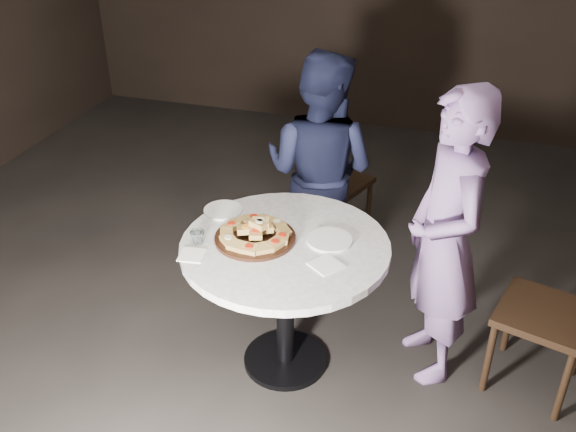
{
  "coord_description": "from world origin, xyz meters",
  "views": [
    {
      "loc": [
        0.94,
        -2.57,
        2.53
      ],
      "look_at": [
        0.15,
        0.03,
        0.92
      ],
      "focal_mm": 40.0,
      "sensor_mm": 36.0,
      "label": 1
    }
  ],
  "objects_px": {
    "diner_navy": "(320,172)",
    "diner_teal": "(445,241)",
    "water_glass": "(198,237)",
    "focaccia_pile": "(256,231)",
    "serving_board": "(255,238)",
    "chair_far": "(329,178)",
    "chair_right": "(568,310)",
    "table": "(285,267)"
  },
  "relations": [
    {
      "from": "diner_navy",
      "to": "diner_teal",
      "type": "relative_size",
      "value": 0.95
    },
    {
      "from": "water_glass",
      "to": "diner_teal",
      "type": "distance_m",
      "value": 1.23
    },
    {
      "from": "focaccia_pile",
      "to": "serving_board",
      "type": "bearing_deg",
      "value": -156.85
    },
    {
      "from": "chair_far",
      "to": "chair_right",
      "type": "height_order",
      "value": "chair_right"
    },
    {
      "from": "serving_board",
      "to": "chair_far",
      "type": "relative_size",
      "value": 0.47
    },
    {
      "from": "chair_right",
      "to": "diner_teal",
      "type": "height_order",
      "value": "diner_teal"
    },
    {
      "from": "focaccia_pile",
      "to": "chair_far",
      "type": "distance_m",
      "value": 1.35
    },
    {
      "from": "focaccia_pile",
      "to": "water_glass",
      "type": "relative_size",
      "value": 5.01
    },
    {
      "from": "chair_far",
      "to": "chair_right",
      "type": "relative_size",
      "value": 0.94
    },
    {
      "from": "serving_board",
      "to": "water_glass",
      "type": "height_order",
      "value": "water_glass"
    },
    {
      "from": "focaccia_pile",
      "to": "diner_teal",
      "type": "relative_size",
      "value": 0.23
    },
    {
      "from": "chair_far",
      "to": "chair_right",
      "type": "distance_m",
      "value": 1.83
    },
    {
      "from": "diner_teal",
      "to": "chair_far",
      "type": "bearing_deg",
      "value": -166.68
    },
    {
      "from": "chair_far",
      "to": "diner_teal",
      "type": "xyz_separation_m",
      "value": [
        0.84,
        -1.06,
        0.3
      ]
    },
    {
      "from": "water_glass",
      "to": "diner_navy",
      "type": "height_order",
      "value": "diner_navy"
    },
    {
      "from": "serving_board",
      "to": "diner_teal",
      "type": "height_order",
      "value": "diner_teal"
    },
    {
      "from": "table",
      "to": "chair_far",
      "type": "distance_m",
      "value": 1.31
    },
    {
      "from": "focaccia_pile",
      "to": "chair_right",
      "type": "xyz_separation_m",
      "value": [
        1.54,
        0.21,
        -0.3
      ]
    },
    {
      "from": "serving_board",
      "to": "diner_navy",
      "type": "distance_m",
      "value": 0.89
    },
    {
      "from": "focaccia_pile",
      "to": "diner_navy",
      "type": "bearing_deg",
      "value": 83.25
    },
    {
      "from": "table",
      "to": "water_glass",
      "type": "xyz_separation_m",
      "value": [
        -0.42,
        -0.12,
        0.18
      ]
    },
    {
      "from": "diner_navy",
      "to": "diner_teal",
      "type": "bearing_deg",
      "value": 152.87
    },
    {
      "from": "table",
      "to": "focaccia_pile",
      "type": "relative_size",
      "value": 3.16
    },
    {
      "from": "diner_navy",
      "to": "focaccia_pile",
      "type": "bearing_deg",
      "value": 94.54
    },
    {
      "from": "serving_board",
      "to": "diner_teal",
      "type": "bearing_deg",
      "value": 14.79
    },
    {
      "from": "serving_board",
      "to": "diner_navy",
      "type": "bearing_deg",
      "value": 83.09
    },
    {
      "from": "focaccia_pile",
      "to": "diner_navy",
      "type": "xyz_separation_m",
      "value": [
        0.1,
        0.88,
        -0.07
      ]
    },
    {
      "from": "chair_far",
      "to": "diner_navy",
      "type": "relative_size",
      "value": 0.57
    },
    {
      "from": "diner_teal",
      "to": "table",
      "type": "bearing_deg",
      "value": -97.85
    },
    {
      "from": "diner_navy",
      "to": "table",
      "type": "bearing_deg",
      "value": 104.46
    },
    {
      "from": "table",
      "to": "diner_teal",
      "type": "distance_m",
      "value": 0.81
    },
    {
      "from": "table",
      "to": "diner_navy",
      "type": "relative_size",
      "value": 0.76
    },
    {
      "from": "focaccia_pile",
      "to": "chair_far",
      "type": "height_order",
      "value": "focaccia_pile"
    },
    {
      "from": "serving_board",
      "to": "focaccia_pile",
      "type": "height_order",
      "value": "focaccia_pile"
    },
    {
      "from": "serving_board",
      "to": "focaccia_pile",
      "type": "relative_size",
      "value": 1.12
    },
    {
      "from": "chair_far",
      "to": "serving_board",
      "type": "bearing_deg",
      "value": 107.74
    },
    {
      "from": "water_glass",
      "to": "diner_teal",
      "type": "bearing_deg",
      "value": 16.91
    },
    {
      "from": "chair_right",
      "to": "focaccia_pile",
      "type": "bearing_deg",
      "value": -66.25
    },
    {
      "from": "water_glass",
      "to": "chair_far",
      "type": "xyz_separation_m",
      "value": [
        0.33,
        1.42,
        -0.32
      ]
    },
    {
      "from": "chair_far",
      "to": "diner_teal",
      "type": "relative_size",
      "value": 0.54
    },
    {
      "from": "chair_far",
      "to": "diner_teal",
      "type": "bearing_deg",
      "value": 149.31
    },
    {
      "from": "table",
      "to": "serving_board",
      "type": "height_order",
      "value": "serving_board"
    }
  ]
}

